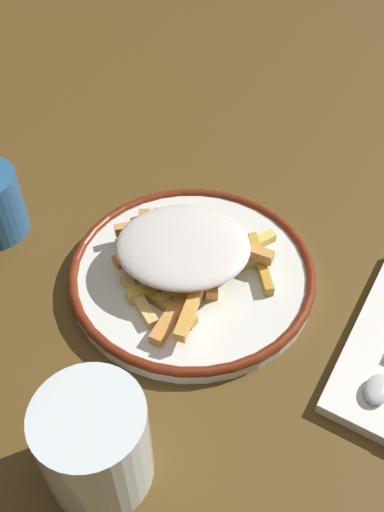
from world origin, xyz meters
TOP-DOWN VIEW (x-y plane):
  - ground_plane at (0.00, 0.00)m, footprint 2.60×2.60m
  - plate at (0.00, 0.00)m, footprint 0.26×0.26m
  - fries_heap at (0.01, 0.00)m, footprint 0.19×0.18m
  - water_glass at (-0.03, 0.21)m, footprint 0.08×0.08m

SIDE VIEW (x-z plane):
  - ground_plane at x=0.00m, z-range 0.00..0.00m
  - plate at x=0.00m, z-range 0.00..0.02m
  - fries_heap at x=0.01m, z-range 0.02..0.06m
  - water_glass at x=-0.03m, z-range 0.00..0.09m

